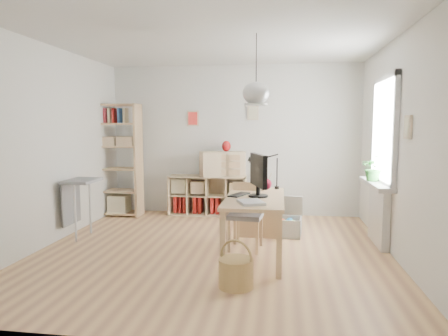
# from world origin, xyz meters

# --- Properties ---
(ground) EXTENTS (4.50, 4.50, 0.00)m
(ground) POSITION_xyz_m (0.00, 0.00, 0.00)
(ground) COLOR tan
(ground) RESTS_ON ground
(room_shell) EXTENTS (4.50, 4.50, 4.50)m
(room_shell) POSITION_xyz_m (0.55, -0.15, 2.00)
(room_shell) COLOR white
(room_shell) RESTS_ON ground
(window_unit) EXTENTS (0.07, 1.16, 1.46)m
(window_unit) POSITION_xyz_m (2.23, 0.60, 1.55)
(window_unit) COLOR white
(window_unit) RESTS_ON ground
(radiator) EXTENTS (0.10, 0.80, 0.80)m
(radiator) POSITION_xyz_m (2.19, 0.60, 0.40)
(radiator) COLOR silver
(radiator) RESTS_ON ground
(windowsill) EXTENTS (0.22, 1.20, 0.06)m
(windowsill) POSITION_xyz_m (2.14, 0.60, 0.83)
(windowsill) COLOR silver
(windowsill) RESTS_ON radiator
(desk) EXTENTS (0.70, 1.50, 0.75)m
(desk) POSITION_xyz_m (0.55, -0.15, 0.66)
(desk) COLOR tan
(desk) RESTS_ON ground
(cube_shelf) EXTENTS (1.40, 0.38, 0.72)m
(cube_shelf) POSITION_xyz_m (-0.47, 2.08, 0.30)
(cube_shelf) COLOR tan
(cube_shelf) RESTS_ON ground
(tall_bookshelf) EXTENTS (0.80, 0.38, 2.00)m
(tall_bookshelf) POSITION_xyz_m (-2.04, 1.80, 1.09)
(tall_bookshelf) COLOR tan
(tall_bookshelf) RESTS_ON ground
(side_table) EXTENTS (0.40, 0.55, 0.85)m
(side_table) POSITION_xyz_m (-2.04, 0.35, 0.67)
(side_table) COLOR gray
(side_table) RESTS_ON ground
(chair) EXTENTS (0.46, 0.46, 0.86)m
(chair) POSITION_xyz_m (0.42, 0.18, 0.49)
(chair) COLOR gray
(chair) RESTS_ON ground
(wicker_basket) EXTENTS (0.35, 0.35, 0.49)m
(wicker_basket) POSITION_xyz_m (0.43, -1.13, 0.16)
(wicker_basket) COLOR #A9884C
(wicker_basket) RESTS_ON ground
(storage_chest) EXTENTS (0.58, 0.65, 0.56)m
(storage_chest) POSITION_xyz_m (0.91, 0.91, 0.18)
(storage_chest) COLOR beige
(storage_chest) RESTS_ON ground
(monitor) EXTENTS (0.24, 0.59, 0.52)m
(monitor) POSITION_xyz_m (0.59, -0.15, 1.04)
(monitor) COLOR black
(monitor) RESTS_ON desk
(keyboard) EXTENTS (0.26, 0.38, 0.02)m
(keyboard) POSITION_xyz_m (0.34, -0.08, 0.76)
(keyboard) COLOR black
(keyboard) RESTS_ON desk
(task_lamp) EXTENTS (0.43, 0.16, 0.46)m
(task_lamp) POSITION_xyz_m (0.60, 0.43, 1.06)
(task_lamp) COLOR black
(task_lamp) RESTS_ON desk
(yarn_ball) EXTENTS (0.16, 0.16, 0.16)m
(yarn_ball) POSITION_xyz_m (0.66, 0.41, 0.83)
(yarn_ball) COLOR #440918
(yarn_ball) RESTS_ON desk
(paper_tray) EXTENTS (0.35, 0.39, 0.03)m
(paper_tray) POSITION_xyz_m (0.53, -0.60, 0.77)
(paper_tray) COLOR silver
(paper_tray) RESTS_ON desk
(drawer_chest) EXTENTS (0.84, 0.62, 0.44)m
(drawer_chest) POSITION_xyz_m (-0.18, 2.04, 0.94)
(drawer_chest) COLOR tan
(drawer_chest) RESTS_ON cube_shelf
(red_vase) EXTENTS (0.16, 0.16, 0.19)m
(red_vase) POSITION_xyz_m (-0.11, 2.04, 1.26)
(red_vase) COLOR maroon
(red_vase) RESTS_ON drawer_chest
(potted_plant) EXTENTS (0.33, 0.28, 0.36)m
(potted_plant) POSITION_xyz_m (2.12, 0.68, 1.04)
(potted_plant) COLOR #286C29
(potted_plant) RESTS_ON windowsill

